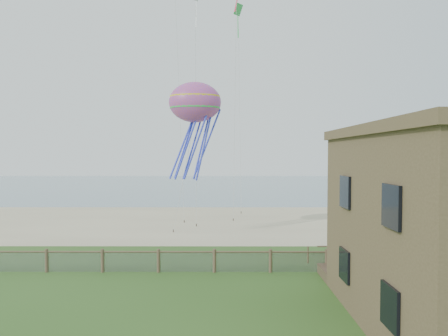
% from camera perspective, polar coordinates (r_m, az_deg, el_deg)
% --- Properties ---
extents(ground, '(160.00, 160.00, 0.00)m').
position_cam_1_polar(ground, '(16.43, -1.96, -20.68)').
color(ground, '#2D501B').
rests_on(ground, ground).
extents(sand_beach, '(72.00, 20.00, 0.02)m').
position_cam_1_polar(sand_beach, '(37.69, -0.71, -7.67)').
color(sand_beach, tan).
rests_on(sand_beach, ground).
extents(ocean, '(160.00, 68.00, 0.02)m').
position_cam_1_polar(ocean, '(81.39, -0.24, -2.46)').
color(ocean, slate).
rests_on(ocean, ground).
extents(chainlink_fence, '(36.20, 0.20, 1.25)m').
position_cam_1_polar(chainlink_fence, '(21.93, -1.37, -13.29)').
color(chainlink_fence, brown).
rests_on(chainlink_fence, ground).
extents(picnic_table, '(2.43, 2.12, 0.86)m').
position_cam_1_polar(picnic_table, '(19.30, 22.16, -15.96)').
color(picnic_table, brown).
rests_on(picnic_table, ground).
extents(octopus_kite, '(4.08, 3.21, 7.57)m').
position_cam_1_polar(octopus_kite, '(29.22, -4.17, 5.56)').
color(octopus_kite, orange).
extents(kite_white, '(2.05, 2.00, 2.70)m').
position_cam_1_polar(kite_white, '(32.84, -4.11, 22.52)').
color(kite_white, white).
extents(kite_green, '(2.06, 1.99, 2.79)m').
position_cam_1_polar(kite_green, '(40.38, 2.05, 20.56)').
color(kite_green, green).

